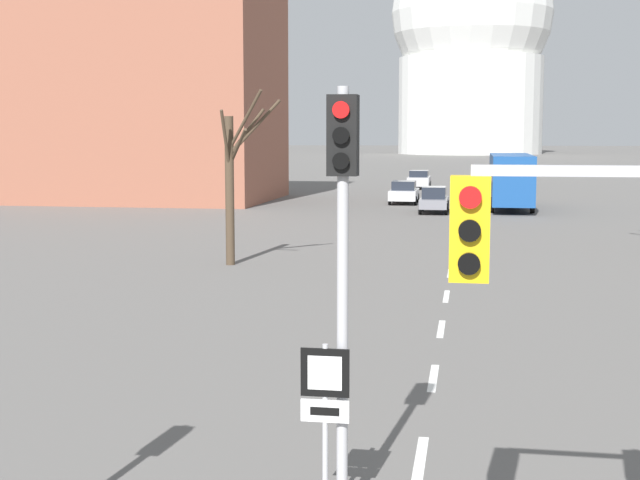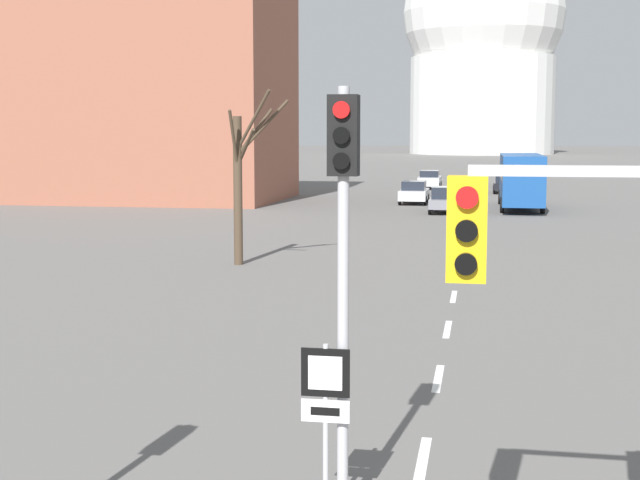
{
  "view_description": "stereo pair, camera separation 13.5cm",
  "coord_description": "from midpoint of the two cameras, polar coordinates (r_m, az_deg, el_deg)",
  "views": [
    {
      "loc": [
        0.66,
        -3.88,
        4.74
      ],
      "look_at": [
        -1.05,
        6.13,
        3.53
      ],
      "focal_mm": 50.0,
      "sensor_mm": 36.0,
      "label": 1
    },
    {
      "loc": [
        0.79,
        -3.85,
        4.74
      ],
      "look_at": [
        -1.05,
        6.13,
        3.53
      ],
      "focal_mm": 50.0,
      "sensor_mm": 36.0,
      "label": 2
    }
  ],
  "objects": [
    {
      "name": "lane_stripe_1",
      "position": [
        13.5,
        6.88,
        -13.82
      ],
      "size": [
        0.16,
        2.0,
        0.01
      ],
      "primitive_type": "cube",
      "color": "silver",
      "rests_on": "ground_plane"
    },
    {
      "name": "lane_stripe_2",
      "position": [
        17.78,
        7.79,
        -8.75
      ],
      "size": [
        0.16,
        2.0,
        0.01
      ],
      "primitive_type": "cube",
      "color": "silver",
      "rests_on": "ground_plane"
    },
    {
      "name": "lane_stripe_3",
      "position": [
        22.15,
        8.34,
        -5.66
      ],
      "size": [
        0.16,
        2.0,
        0.01
      ],
      "primitive_type": "cube",
      "color": "silver",
      "rests_on": "ground_plane"
    },
    {
      "name": "lane_stripe_4",
      "position": [
        26.56,
        8.7,
        -3.6
      ],
      "size": [
        0.16,
        2.0,
        0.01
      ],
      "primitive_type": "cube",
      "color": "silver",
      "rests_on": "ground_plane"
    },
    {
      "name": "lane_stripe_5",
      "position": [
        31.0,
        8.95,
        -2.12
      ],
      "size": [
        0.16,
        2.0,
        0.01
      ],
      "primitive_type": "cube",
      "color": "silver",
      "rests_on": "ground_plane"
    },
    {
      "name": "lane_stripe_6",
      "position": [
        35.45,
        9.14,
        -1.01
      ],
      "size": [
        0.16,
        2.0,
        0.01
      ],
      "primitive_type": "cube",
      "color": "silver",
      "rests_on": "ground_plane"
    },
    {
      "name": "lane_stripe_7",
      "position": [
        39.91,
        9.29,
        -0.15
      ],
      "size": [
        0.16,
        2.0,
        0.01
      ],
      "primitive_type": "cube",
      "color": "silver",
      "rests_on": "ground_plane"
    },
    {
      "name": "lane_stripe_8",
      "position": [
        44.38,
        9.41,
        0.53
      ],
      "size": [
        0.16,
        2.0,
        0.01
      ],
      "primitive_type": "cube",
      "color": "silver",
      "rests_on": "ground_plane"
    },
    {
      "name": "lane_stripe_9",
      "position": [
        48.86,
        9.51,
        1.09
      ],
      "size": [
        0.16,
        2.0,
        0.01
      ],
      "primitive_type": "cube",
      "color": "silver",
      "rests_on": "ground_plane"
    },
    {
      "name": "lane_stripe_10",
      "position": [
        53.34,
        9.59,
        1.56
      ],
      "size": [
        0.16,
        2.0,
        0.01
      ],
      "primitive_type": "cube",
      "color": "silver",
      "rests_on": "ground_plane"
    },
    {
      "name": "lane_stripe_11",
      "position": [
        57.82,
        9.66,
        1.95
      ],
      "size": [
        0.16,
        2.0,
        0.01
      ],
      "primitive_type": "cube",
      "color": "silver",
      "rests_on": "ground_plane"
    },
    {
      "name": "lane_stripe_12",
      "position": [
        62.31,
        9.72,
        2.29
      ],
      "size": [
        0.16,
        2.0,
        0.01
      ],
      "primitive_type": "cube",
      "color": "silver",
      "rests_on": "ground_plane"
    },
    {
      "name": "lane_stripe_13",
      "position": [
        66.8,
        9.77,
        2.58
      ],
      "size": [
        0.16,
        2.0,
        0.01
      ],
      "primitive_type": "cube",
      "color": "silver",
      "rests_on": "ground_plane"
    },
    {
      "name": "traffic_signal_centre_tall",
      "position": [
        10.7,
        1.86,
        1.14
      ],
      "size": [
        0.36,
        0.34,
        5.31
      ],
      "color": "#B2B2B7",
      "rests_on": "ground_plane"
    },
    {
      "name": "traffic_signal_near_right",
      "position": [
        8.3,
        18.14,
        -1.89
      ],
      "size": [
        2.23,
        0.34,
        4.67
      ],
      "color": "#B2B2B7",
      "rests_on": "ground_plane"
    },
    {
      "name": "route_sign_post",
      "position": [
        11.05,
        0.71,
        -10.33
      ],
      "size": [
        0.6,
        0.08,
        2.21
      ],
      "color": "#B2B2B7",
      "rests_on": "ground_plane"
    },
    {
      "name": "sedan_near_left",
      "position": [
        83.39,
        11.87,
        3.87
      ],
      "size": [
        1.92,
        3.81,
        1.47
      ],
      "color": "navy",
      "rests_on": "ground_plane"
    },
    {
      "name": "sedan_near_right",
      "position": [
        61.9,
        6.1,
        3.06
      ],
      "size": [
        1.91,
        4.38,
        1.58
      ],
      "color": "silver",
      "rests_on": "ground_plane"
    },
    {
      "name": "sedan_mid_centre",
      "position": [
        74.48,
        11.82,
        3.57
      ],
      "size": [
        1.93,
        4.25,
        1.58
      ],
      "color": "black",
      "rests_on": "ground_plane"
    },
    {
      "name": "sedan_far_left",
      "position": [
        54.67,
        8.0,
        2.57
      ],
      "size": [
        1.73,
        4.02,
        1.62
      ],
      "color": "slate",
      "rests_on": "ground_plane"
    },
    {
      "name": "sedan_far_right",
      "position": [
        79.42,
        7.08,
        3.87
      ],
      "size": [
        1.96,
        4.52,
        1.62
      ],
      "color": "#B7B7BC",
      "rests_on": "ground_plane"
    },
    {
      "name": "city_bus",
      "position": [
        58.68,
        12.8,
        3.95
      ],
      "size": [
        2.66,
        10.8,
        3.48
      ],
      "color": "#19478C",
      "rests_on": "ground_plane"
    },
    {
      "name": "bare_tree_left_near",
      "position": [
        32.46,
        -4.99,
        3.91
      ],
      "size": [
        2.07,
        1.43,
        6.33
      ],
      "color": "#473828",
      "rests_on": "ground_plane"
    },
    {
      "name": "capitol_dome",
      "position": [
        229.77,
        10.41,
        12.29
      ],
      "size": [
        39.76,
        39.76,
        56.17
      ],
      "color": "silver",
      "rests_on": "ground_plane"
    },
    {
      "name": "apartment_block_left",
      "position": [
        66.66,
        -10.3,
        10.33
      ],
      "size": [
        18.0,
        14.0,
        18.05
      ],
      "primitive_type": "cube",
      "color": "#935642",
      "rests_on": "ground_plane"
    }
  ]
}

